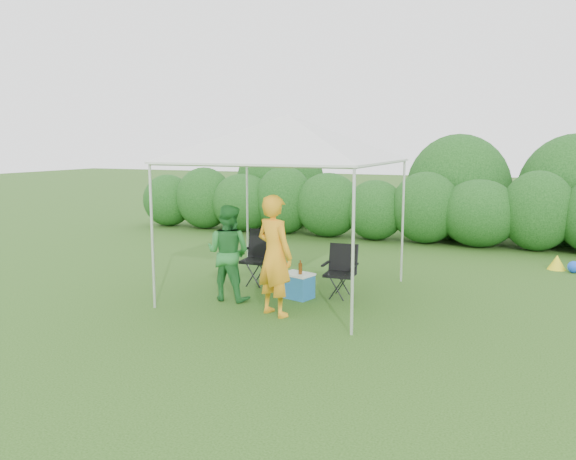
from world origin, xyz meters
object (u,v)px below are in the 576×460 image
at_px(chair_left, 260,253).
at_px(chair_right, 341,267).
at_px(canopy, 289,139).
at_px(cooler, 298,285).
at_px(woman, 228,253).
at_px(man, 274,255).

bearing_deg(chair_left, chair_right, -11.71).
xyz_separation_m(canopy, cooler, (0.23, -0.18, -2.26)).
bearing_deg(woman, chair_right, -150.61).
xyz_separation_m(chair_right, woman, (-1.54, -0.87, 0.27)).
bearing_deg(man, canopy, -54.66).
xyz_separation_m(chair_left, cooler, (0.95, -0.61, -0.32)).
height_order(man, woman, man).
distance_m(canopy, chair_left, 2.11).
bearing_deg(canopy, woman, -137.12).
bearing_deg(cooler, canopy, 158.01).
distance_m(chair_left, cooler, 1.18).
distance_m(chair_right, woman, 1.79).
bearing_deg(man, cooler, -66.04).
relative_size(woman, cooler, 2.70).
height_order(canopy, man, canopy).
bearing_deg(canopy, chair_right, 13.76).
xyz_separation_m(canopy, chair_left, (-0.72, 0.43, -1.94)).
distance_m(canopy, man, 1.98).
relative_size(chair_right, chair_left, 0.89).
bearing_deg(chair_right, cooler, -149.52).
bearing_deg(chair_left, man, -60.76).
relative_size(man, cooler, 3.12).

